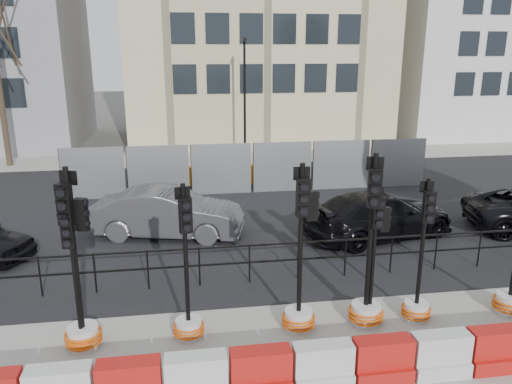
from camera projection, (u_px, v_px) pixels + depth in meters
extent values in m
plane|color=#51514C|center=(310.00, 303.00, 11.18)|extent=(120.00, 120.00, 0.00)
cube|color=black|center=(260.00, 208.00, 17.82)|extent=(40.00, 14.00, 0.03)
cube|color=gray|center=(233.00, 156.00, 26.37)|extent=(40.00, 4.00, 0.02)
cube|color=silver|center=(482.00, 8.00, 32.32)|extent=(12.00, 9.00, 16.00)
cylinder|color=black|center=(40.00, 277.00, 11.31)|extent=(0.04, 0.04, 1.00)
cylinder|color=black|center=(95.00, 274.00, 11.48)|extent=(0.04, 0.04, 1.00)
cylinder|color=black|center=(148.00, 271.00, 11.66)|extent=(0.04, 0.04, 1.00)
cylinder|color=black|center=(199.00, 267.00, 11.83)|extent=(0.04, 0.04, 1.00)
cylinder|color=black|center=(249.00, 264.00, 12.01)|extent=(0.04, 0.04, 1.00)
cylinder|color=black|center=(298.00, 261.00, 12.18)|extent=(0.04, 0.04, 1.00)
cylinder|color=black|center=(345.00, 258.00, 12.35)|extent=(0.04, 0.04, 1.00)
cylinder|color=black|center=(391.00, 255.00, 12.53)|extent=(0.04, 0.04, 1.00)
cylinder|color=black|center=(436.00, 252.00, 12.70)|extent=(0.04, 0.04, 1.00)
cylinder|color=black|center=(479.00, 250.00, 12.88)|extent=(0.04, 0.04, 1.00)
cube|color=black|center=(299.00, 243.00, 12.05)|extent=(18.00, 0.04, 0.04)
cube|color=black|center=(298.00, 259.00, 12.17)|extent=(18.00, 0.04, 0.04)
cube|color=gray|center=(93.00, 174.00, 18.58)|extent=(2.30, 0.05, 2.00)
cylinder|color=black|center=(61.00, 175.00, 18.41)|extent=(0.05, 0.05, 2.00)
cube|color=gray|center=(159.00, 172.00, 18.93)|extent=(2.30, 0.05, 2.00)
cylinder|color=black|center=(127.00, 173.00, 18.76)|extent=(0.05, 0.05, 2.00)
cube|color=gray|center=(222.00, 169.00, 19.28)|extent=(2.30, 0.05, 2.00)
cylinder|color=black|center=(192.00, 170.00, 19.11)|extent=(0.05, 0.05, 2.00)
cube|color=gray|center=(282.00, 167.00, 19.62)|extent=(2.30, 0.05, 2.00)
cylinder|color=black|center=(253.00, 168.00, 19.46)|extent=(0.05, 0.05, 2.00)
cube|color=gray|center=(341.00, 165.00, 19.97)|extent=(2.30, 0.05, 2.00)
cylinder|color=black|center=(313.00, 166.00, 19.81)|extent=(0.05, 0.05, 2.00)
cube|color=gray|center=(398.00, 163.00, 20.32)|extent=(2.30, 0.05, 2.00)
cylinder|color=black|center=(371.00, 164.00, 20.15)|extent=(0.05, 0.05, 2.00)
cube|color=orange|center=(151.00, 178.00, 20.46)|extent=(1.00, 0.40, 0.80)
cube|color=orange|center=(200.00, 176.00, 20.75)|extent=(1.00, 0.40, 0.80)
cube|color=orange|center=(247.00, 174.00, 21.04)|extent=(1.00, 0.40, 0.80)
cube|color=orange|center=(293.00, 172.00, 21.33)|extent=(1.00, 0.40, 0.80)
cube|color=orange|center=(338.00, 171.00, 21.62)|extent=(1.00, 0.40, 0.80)
cylinder|color=black|center=(245.00, 101.00, 24.67)|extent=(0.12, 0.12, 6.00)
cube|color=black|center=(245.00, 40.00, 23.63)|extent=(0.12, 0.50, 0.12)
cylinder|color=#473828|center=(1.00, 100.00, 23.43)|extent=(0.28, 0.28, 6.30)
cube|color=silver|center=(59.00, 382.00, 7.68)|extent=(1.00, 0.35, 0.50)
cube|color=red|center=(129.00, 376.00, 7.83)|extent=(1.00, 0.35, 0.50)
cube|color=silver|center=(196.00, 369.00, 7.99)|extent=(1.00, 0.35, 0.50)
cube|color=red|center=(261.00, 384.00, 8.25)|extent=(1.00, 0.50, 0.30)
cube|color=red|center=(261.00, 363.00, 8.14)|extent=(1.00, 0.35, 0.50)
cube|color=silver|center=(322.00, 378.00, 8.40)|extent=(1.00, 0.50, 0.30)
cube|color=silver|center=(323.00, 358.00, 8.29)|extent=(1.00, 0.35, 0.50)
cube|color=red|center=(381.00, 372.00, 8.55)|extent=(1.00, 0.50, 0.30)
cube|color=red|center=(383.00, 352.00, 8.44)|extent=(1.00, 0.35, 0.50)
cube|color=silver|center=(438.00, 367.00, 8.71)|extent=(1.00, 0.50, 0.30)
cube|color=silver|center=(441.00, 347.00, 8.60)|extent=(1.00, 0.35, 0.50)
cube|color=red|center=(494.00, 361.00, 8.86)|extent=(1.00, 0.50, 0.30)
cube|color=red|center=(497.00, 342.00, 8.75)|extent=(1.00, 0.35, 0.50)
cylinder|color=silver|center=(82.00, 340.00, 9.46)|extent=(0.48, 0.48, 0.36)
torus|color=#D1510B|center=(82.00, 343.00, 9.48)|extent=(0.58, 0.58, 0.04)
torus|color=#D1510B|center=(82.00, 340.00, 9.46)|extent=(0.58, 0.58, 0.04)
torus|color=#D1510B|center=(82.00, 336.00, 9.44)|extent=(0.58, 0.58, 0.04)
cylinder|color=black|center=(74.00, 271.00, 9.07)|extent=(0.08, 0.08, 2.68)
cube|color=black|center=(68.00, 231.00, 8.74)|extent=(0.23, 0.16, 0.63)
cylinder|color=black|center=(67.00, 243.00, 8.73)|extent=(0.14, 0.06, 0.13)
cylinder|color=black|center=(66.00, 233.00, 8.67)|extent=(0.14, 0.06, 0.13)
cylinder|color=black|center=(65.00, 222.00, 8.62)|extent=(0.14, 0.06, 0.13)
cube|color=black|center=(69.00, 209.00, 8.80)|extent=(0.27, 0.07, 0.21)
cylinder|color=silver|center=(83.00, 337.00, 9.50)|extent=(0.58, 0.58, 0.43)
torus|color=#D1510B|center=(84.00, 340.00, 9.53)|extent=(0.70, 0.70, 0.05)
torus|color=#D1510B|center=(83.00, 337.00, 9.50)|extent=(0.70, 0.70, 0.05)
torus|color=#D1510B|center=(83.00, 333.00, 9.48)|extent=(0.70, 0.70, 0.05)
cylinder|color=black|center=(74.00, 253.00, 9.03)|extent=(0.10, 0.10, 3.22)
cube|color=black|center=(65.00, 204.00, 8.64)|extent=(0.29, 0.22, 0.75)
cylinder|color=black|center=(64.00, 219.00, 8.62)|extent=(0.17, 0.10, 0.16)
cylinder|color=black|center=(62.00, 206.00, 8.56)|extent=(0.17, 0.10, 0.16)
cylinder|color=black|center=(61.00, 193.00, 8.49)|extent=(0.17, 0.10, 0.16)
cube|color=black|center=(68.00, 178.00, 8.70)|extent=(0.32, 0.13, 0.26)
cube|color=black|center=(81.00, 215.00, 8.78)|extent=(0.25, 0.20, 0.59)
cylinder|color=silver|center=(189.00, 328.00, 9.83)|extent=(0.52, 0.52, 0.38)
torus|color=#D1510B|center=(189.00, 332.00, 9.85)|extent=(0.62, 0.62, 0.05)
torus|color=#D1510B|center=(189.00, 328.00, 9.83)|extent=(0.62, 0.62, 0.05)
torus|color=#D1510B|center=(189.00, 325.00, 9.81)|extent=(0.62, 0.62, 0.05)
cylinder|color=black|center=(186.00, 257.00, 9.41)|extent=(0.09, 0.09, 2.86)
cube|color=black|center=(186.00, 215.00, 9.07)|extent=(0.25, 0.18, 0.67)
cylinder|color=black|center=(187.00, 228.00, 9.06)|extent=(0.15, 0.08, 0.14)
cylinder|color=black|center=(187.00, 217.00, 9.00)|extent=(0.15, 0.08, 0.14)
cylinder|color=black|center=(186.00, 206.00, 8.94)|extent=(0.15, 0.08, 0.14)
cube|color=black|center=(182.00, 193.00, 9.12)|extent=(0.28, 0.10, 0.23)
cylinder|color=silver|center=(298.00, 319.00, 10.11)|extent=(0.57, 0.57, 0.42)
torus|color=#D1510B|center=(298.00, 323.00, 10.14)|extent=(0.68, 0.68, 0.05)
torus|color=#D1510B|center=(298.00, 319.00, 10.11)|extent=(0.68, 0.68, 0.05)
torus|color=#D1510B|center=(299.00, 316.00, 10.09)|extent=(0.68, 0.68, 0.05)
cylinder|color=black|center=(300.00, 242.00, 9.65)|extent=(0.09, 0.09, 3.15)
cube|color=black|center=(303.00, 198.00, 9.27)|extent=(0.26, 0.16, 0.73)
cylinder|color=black|center=(304.00, 211.00, 9.25)|extent=(0.16, 0.06, 0.16)
cylinder|color=black|center=(304.00, 199.00, 9.19)|extent=(0.16, 0.06, 0.16)
cylinder|color=black|center=(304.00, 187.00, 9.12)|extent=(0.16, 0.06, 0.16)
cube|color=black|center=(302.00, 173.00, 9.33)|extent=(0.32, 0.05, 0.25)
cube|color=black|center=(312.00, 206.00, 9.46)|extent=(0.22, 0.15, 0.58)
cylinder|color=silver|center=(365.00, 314.00, 10.32)|extent=(0.59, 0.59, 0.44)
torus|color=#D1510B|center=(365.00, 317.00, 10.34)|extent=(0.71, 0.71, 0.05)
torus|color=#D1510B|center=(365.00, 314.00, 10.32)|extent=(0.71, 0.71, 0.05)
torus|color=#D1510B|center=(365.00, 310.00, 10.29)|extent=(0.71, 0.71, 0.05)
cylinder|color=black|center=(371.00, 234.00, 9.83)|extent=(0.10, 0.10, 3.28)
cube|color=black|center=(375.00, 188.00, 9.43)|extent=(0.29, 0.22, 0.77)
cylinder|color=black|center=(374.00, 202.00, 9.42)|extent=(0.17, 0.10, 0.16)
cylinder|color=black|center=(375.00, 190.00, 9.35)|extent=(0.17, 0.10, 0.16)
cylinder|color=black|center=(376.00, 177.00, 9.28)|extent=(0.17, 0.10, 0.16)
cube|color=black|center=(375.00, 163.00, 9.50)|extent=(0.32, 0.12, 0.26)
cylinder|color=silver|center=(369.00, 314.00, 10.36)|extent=(0.49, 0.49, 0.36)
torus|color=#D1510B|center=(369.00, 318.00, 10.38)|extent=(0.59, 0.59, 0.05)
torus|color=#D1510B|center=(369.00, 314.00, 10.36)|extent=(0.59, 0.59, 0.05)
torus|color=#D1510B|center=(369.00, 311.00, 10.34)|extent=(0.59, 0.59, 0.05)
cylinder|color=black|center=(374.00, 250.00, 9.96)|extent=(0.08, 0.08, 2.72)
cube|color=black|center=(378.00, 213.00, 9.63)|extent=(0.22, 0.13, 0.63)
cylinder|color=black|center=(379.00, 224.00, 9.61)|extent=(0.14, 0.05, 0.14)
cylinder|color=black|center=(380.00, 214.00, 9.56)|extent=(0.14, 0.05, 0.14)
cylinder|color=black|center=(380.00, 204.00, 9.50)|extent=(0.14, 0.05, 0.14)
cube|color=black|center=(377.00, 192.00, 9.68)|extent=(0.27, 0.04, 0.22)
cube|color=black|center=(385.00, 219.00, 9.80)|extent=(0.18, 0.12, 0.50)
cylinder|color=silver|center=(416.00, 311.00, 10.49)|extent=(0.50, 0.50, 0.37)
torus|color=#D1510B|center=(416.00, 314.00, 10.51)|extent=(0.61, 0.61, 0.05)
torus|color=#D1510B|center=(416.00, 311.00, 10.49)|extent=(0.61, 0.61, 0.05)
torus|color=#D1510B|center=(416.00, 308.00, 10.47)|extent=(0.61, 0.61, 0.05)
cylinder|color=black|center=(422.00, 245.00, 10.08)|extent=(0.08, 0.08, 2.79)
cube|color=black|center=(429.00, 207.00, 9.74)|extent=(0.23, 0.14, 0.65)
cylinder|color=black|center=(429.00, 218.00, 9.73)|extent=(0.14, 0.05, 0.14)
cylinder|color=black|center=(430.00, 208.00, 9.67)|extent=(0.14, 0.05, 0.14)
cylinder|color=black|center=(431.00, 198.00, 9.61)|extent=(0.14, 0.05, 0.14)
cube|color=black|center=(427.00, 187.00, 9.80)|extent=(0.28, 0.04, 0.22)
cylinder|color=silver|center=(509.00, 303.00, 10.75)|extent=(0.57, 0.57, 0.42)
torus|color=#D1510B|center=(509.00, 307.00, 10.77)|extent=(0.69, 0.69, 0.05)
torus|color=#D1510B|center=(509.00, 303.00, 10.75)|extent=(0.69, 0.69, 0.05)
torus|color=#D1510B|center=(510.00, 300.00, 10.72)|extent=(0.69, 0.69, 0.05)
imported|color=#444549|center=(168.00, 213.00, 15.00)|extent=(3.58, 5.17, 1.47)
imported|color=black|center=(379.00, 215.00, 14.95)|extent=(4.43, 5.79, 1.39)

